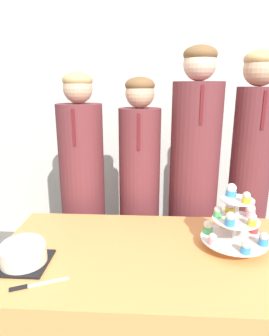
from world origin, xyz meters
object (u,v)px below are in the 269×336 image
object	(u,v)px
cake_knife	(29,286)
student_1	(139,197)
student_2	(193,187)
round_cake	(23,251)
cupcake_stand	(235,223)
student_0	(83,195)
student_3	(248,185)

from	to	relation	value
cake_knife	student_1	bearing A→B (deg)	44.45
cake_knife	student_2	bearing A→B (deg)	28.43
round_cake	student_2	distance (m)	1.14
cupcake_stand	student_0	world-z (taller)	student_0
round_cake	student_3	world-z (taller)	student_3
cake_knife	cupcake_stand	distance (m)	0.92
student_2	student_1	bearing A→B (deg)	-180.00
student_0	student_3	distance (m)	1.10
student_1	student_2	world-z (taller)	student_2
round_cake	cupcake_stand	bearing A→B (deg)	11.43
cake_knife	student_3	size ratio (longest dim) A/B	0.13
round_cake	cake_knife	size ratio (longest dim) A/B	1.00
cake_knife	student_0	xyz separation A→B (m)	(-0.00, 0.94, 0.02)
student_1	student_2	bearing A→B (deg)	0.00
cupcake_stand	student_0	bearing A→B (deg)	144.67
cake_knife	cupcake_stand	world-z (taller)	cupcake_stand
cupcake_stand	student_0	xyz separation A→B (m)	(-0.85, 0.60, -0.11)
student_1	student_2	xyz separation A→B (m)	(0.35, 0.00, 0.08)
cupcake_stand	student_3	size ratio (longest dim) A/B	0.19
cake_knife	student_1	size ratio (longest dim) A/B	0.14
cupcake_stand	student_2	size ratio (longest dim) A/B	0.18
cake_knife	student_0	world-z (taller)	student_0
round_cake	cake_knife	xyz separation A→B (m)	(0.08, -0.15, -0.06)
cake_knife	student_0	distance (m)	0.94
round_cake	cake_knife	distance (m)	0.18
student_2	cupcake_stand	bearing A→B (deg)	-79.58
student_0	cupcake_stand	bearing A→B (deg)	-35.33
cupcake_stand	round_cake	bearing A→B (deg)	-168.57
cupcake_stand	student_3	xyz separation A→B (m)	(0.25, 0.60, -0.01)
student_3	cupcake_stand	bearing A→B (deg)	-112.19
student_0	student_3	size ratio (longest dim) A/B	0.93
round_cake	student_3	distance (m)	1.41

